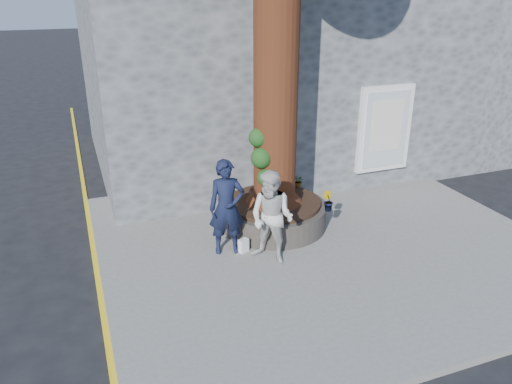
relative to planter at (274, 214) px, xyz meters
name	(u,v)px	position (x,y,z in m)	size (l,w,h in m)	color
ground	(275,284)	(-0.80, -2.00, -0.41)	(120.00, 120.00, 0.00)	black
pavement	(322,243)	(0.70, -1.00, -0.35)	(9.00, 8.00, 0.12)	slate
yellow_line	(99,288)	(-3.85, -1.00, -0.41)	(0.10, 30.00, 0.01)	yellow
stone_shop	(261,53)	(1.70, 5.20, 2.75)	(10.30, 8.30, 6.30)	#4F5154
neighbour_shop	(471,48)	(9.70, 5.20, 2.59)	(6.00, 8.00, 6.00)	#4F5154
planter	(274,214)	(0.00, 0.00, 0.00)	(2.30, 2.30, 0.60)	black
man	(227,207)	(-1.31, -0.73, 0.67)	(0.70, 0.46, 1.93)	black
woman	(272,218)	(-0.62, -1.37, 0.62)	(0.89, 0.69, 1.83)	beige
shopping_bag	(244,245)	(-1.02, -0.87, -0.15)	(0.20, 0.12, 0.28)	white
plant_a	(225,184)	(-0.85, 0.85, 0.51)	(0.21, 0.15, 0.41)	gray
plant_b	(328,201)	(0.85, -0.85, 0.52)	(0.24, 0.23, 0.43)	gray
plant_c	(284,177)	(0.61, 0.85, 0.48)	(0.20, 0.20, 0.35)	gray
plant_d	(299,181)	(0.85, 0.54, 0.45)	(0.26, 0.23, 0.29)	gray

